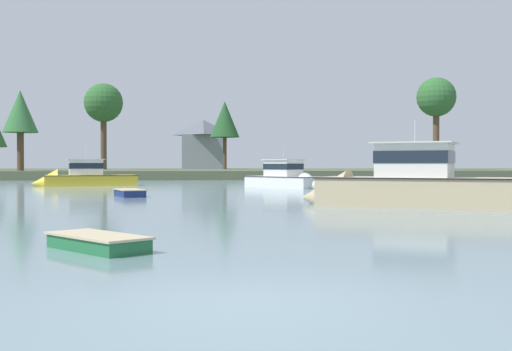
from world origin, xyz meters
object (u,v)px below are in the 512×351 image
(dinghy_navy, at_px, (130,194))
(cruiser_white, at_px, (289,181))
(dinghy_skyblue, at_px, (436,182))
(dinghy_green, at_px, (98,245))
(mooring_buoy_red, at_px, (477,180))
(cruiser_sand, at_px, (396,191))
(cruiser_yellow, at_px, (79,180))

(dinghy_navy, bearing_deg, cruiser_white, 49.39)
(dinghy_skyblue, relative_size, cruiser_white, 0.42)
(dinghy_green, xyz_separation_m, cruiser_white, (9.22, 35.99, 0.41))
(dinghy_skyblue, relative_size, mooring_buoy_red, 6.06)
(dinghy_skyblue, height_order, cruiser_sand, cruiser_sand)
(cruiser_yellow, distance_m, mooring_buoy_red, 42.06)
(dinghy_green, bearing_deg, dinghy_skyblue, 61.54)
(cruiser_yellow, relative_size, cruiser_sand, 0.96)
(cruiser_sand, height_order, mooring_buoy_red, cruiser_sand)
(cruiser_sand, bearing_deg, mooring_buoy_red, 61.69)
(dinghy_skyblue, bearing_deg, cruiser_yellow, -174.46)
(dinghy_green, bearing_deg, cruiser_yellow, 100.54)
(cruiser_yellow, height_order, dinghy_navy, cruiser_yellow)
(cruiser_sand, bearing_deg, dinghy_skyblue, 66.35)
(dinghy_navy, relative_size, cruiser_white, 0.43)
(cruiser_yellow, bearing_deg, mooring_buoy_red, 16.57)
(dinghy_skyblue, bearing_deg, dinghy_navy, -140.04)
(mooring_buoy_red, bearing_deg, dinghy_green, -120.98)
(cruiser_sand, bearing_deg, dinghy_navy, 142.29)
(dinghy_navy, relative_size, dinghy_green, 1.23)
(cruiser_sand, bearing_deg, cruiser_white, 93.81)
(cruiser_sand, height_order, dinghy_green, cruiser_sand)
(cruiser_yellow, relative_size, cruiser_white, 1.19)
(dinghy_navy, xyz_separation_m, cruiser_white, (10.92, 12.73, 0.39))
(dinghy_green, distance_m, mooring_buoy_red, 63.09)
(mooring_buoy_red, bearing_deg, cruiser_white, -142.11)
(dinghy_green, bearing_deg, mooring_buoy_red, 59.02)
(dinghy_navy, xyz_separation_m, mooring_buoy_red, (34.17, 30.83, -0.06))
(dinghy_skyblue, relative_size, cruiser_sand, 0.34)
(dinghy_skyblue, distance_m, mooring_buoy_red, 11.90)
(dinghy_navy, relative_size, mooring_buoy_red, 6.19)
(dinghy_navy, distance_m, dinghy_green, 23.33)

